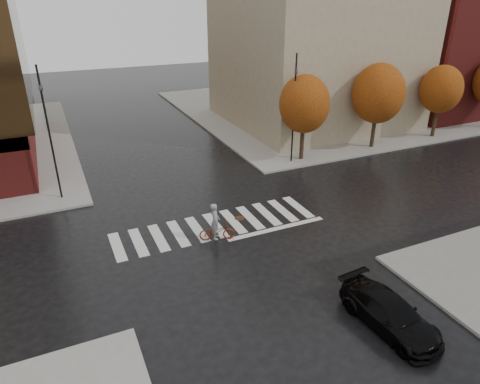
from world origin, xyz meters
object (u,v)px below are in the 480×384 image
object	(u,v)px
fire_hydrant	(22,185)
traffic_light_ne	(294,101)
cyclist	(216,228)
traffic_light_nw	(48,124)
sedan	(390,313)

from	to	relation	value
fire_hydrant	traffic_light_ne	bearing A→B (deg)	-8.27
cyclist	traffic_light_nw	xyz separation A→B (m)	(-7.20, 8.75, 4.23)
traffic_light_ne	traffic_light_nw	bearing A→B (deg)	-16.83
cyclist	fire_hydrant	size ratio (longest dim) A/B	3.38
cyclist	traffic_light_ne	xyz separation A→B (m)	(9.51, 8.24, 4.10)
sedan	traffic_light_ne	bearing A→B (deg)	66.64
cyclist	sedan	bearing A→B (deg)	-139.31
traffic_light_nw	cyclist	bearing A→B (deg)	62.17
sedan	fire_hydrant	size ratio (longest dim) A/B	6.98
cyclist	traffic_light_ne	bearing A→B (deg)	-31.28
fire_hydrant	sedan	bearing A→B (deg)	-56.36
sedan	traffic_light_ne	xyz separation A→B (m)	(5.75, 17.15, 4.19)
sedan	cyclist	size ratio (longest dim) A/B	2.07
cyclist	traffic_light_nw	world-z (taller)	traffic_light_nw
traffic_light_ne	fire_hydrant	world-z (taller)	traffic_light_ne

